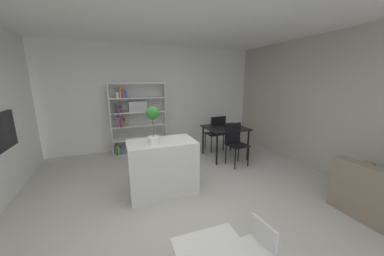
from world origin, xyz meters
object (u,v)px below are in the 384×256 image
object	(u,v)px
kitchen_island	(162,167)
child_chair_right	(255,248)
dining_table	(225,130)
dining_chair_near	(235,140)
open_bookshelf	(134,115)
built_in_oven	(5,130)
dining_chair_far	(216,131)
potted_plant_on_island	(153,121)

from	to	relation	value
kitchen_island	child_chair_right	size ratio (longest dim) A/B	1.92
dining_table	dining_chair_near	bearing A→B (deg)	-90.94
open_bookshelf	dining_chair_near	size ratio (longest dim) A/B	1.94
built_in_oven	open_bookshelf	bearing A→B (deg)	34.60
dining_chair_near	dining_chair_far	bearing A→B (deg)	84.45
open_bookshelf	dining_table	world-z (taller)	open_bookshelf
kitchen_island	child_chair_right	xyz separation A→B (m)	(0.47, -1.88, -0.12)
open_bookshelf	dining_table	size ratio (longest dim) A/B	1.92
potted_plant_on_island	dining_table	size ratio (longest dim) A/B	0.61
kitchen_island	dining_chair_far	size ratio (longest dim) A/B	1.15
child_chair_right	dining_chair_near	size ratio (longest dim) A/B	0.61
potted_plant_on_island	open_bookshelf	size ratio (longest dim) A/B	0.32
potted_plant_on_island	open_bookshelf	world-z (taller)	open_bookshelf
built_in_oven	kitchen_island	xyz separation A→B (m)	(2.32, -0.76, -0.66)
built_in_oven	dining_chair_far	size ratio (longest dim) A/B	0.63
dining_table	dining_chair_near	world-z (taller)	dining_chair_near
potted_plant_on_island	dining_chair_far	size ratio (longest dim) A/B	0.61
built_in_oven	child_chair_right	xyz separation A→B (m)	(2.79, -2.64, -0.78)
child_chair_right	dining_table	xyz separation A→B (m)	(1.34, 2.97, 0.34)
kitchen_island	potted_plant_on_island	distance (m)	0.83
potted_plant_on_island	open_bookshelf	distance (m)	2.31
kitchen_island	dining_chair_far	xyz separation A→B (m)	(1.82, 1.56, 0.11)
potted_plant_on_island	open_bookshelf	bearing A→B (deg)	91.93
dining_chair_far	dining_chair_near	bearing A→B (deg)	85.69
child_chair_right	built_in_oven	bearing A→B (deg)	-138.84
open_bookshelf	child_chair_right	bearing A→B (deg)	-80.48
kitchen_island	dining_chair_far	world-z (taller)	dining_chair_far
built_in_oven	potted_plant_on_island	bearing A→B (deg)	-21.21
potted_plant_on_island	child_chair_right	bearing A→B (deg)	-71.31
potted_plant_on_island	child_chair_right	xyz separation A→B (m)	(0.61, -1.80, -0.93)
built_in_oven	open_bookshelf	world-z (taller)	open_bookshelf
built_in_oven	potted_plant_on_island	xyz separation A→B (m)	(2.18, -0.84, 0.15)
built_in_oven	dining_table	distance (m)	4.16
built_in_oven	dining_chair_near	size ratio (longest dim) A/B	0.65
open_bookshelf	dining_table	bearing A→B (deg)	-28.89
dining_table	kitchen_island	bearing A→B (deg)	-148.92
open_bookshelf	dining_chair_far	distance (m)	2.18
potted_plant_on_island	dining_chair_near	bearing A→B (deg)	19.79
built_in_oven	child_chair_right	world-z (taller)	built_in_oven
built_in_oven	dining_chair_near	world-z (taller)	built_in_oven
kitchen_island	potted_plant_on_island	size ratio (longest dim) A/B	1.89
dining_table	dining_chair_near	size ratio (longest dim) A/B	1.02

